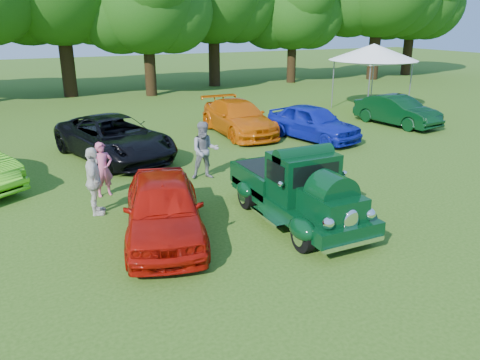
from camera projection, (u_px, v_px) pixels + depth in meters
name	position (u px, v px, depth m)	size (l,w,h in m)	color
ground	(290.00, 233.00, 11.31)	(120.00, 120.00, 0.00)	#2B4E12
hero_pickup	(297.00, 191.00, 11.85)	(2.18, 4.68, 1.83)	black
red_convertible	(164.00, 208.00, 10.89)	(1.77, 4.39, 1.50)	#9C0E06
back_car_black	(114.00, 138.00, 17.16)	(2.59, 5.62, 1.56)	black
back_car_orange	(238.00, 118.00, 20.86)	(2.06, 5.08, 1.47)	#CA5607
back_car_blue	(313.00, 122.00, 19.90)	(1.76, 4.36, 1.49)	#0E199F
back_car_green	(397.00, 111.00, 22.63)	(1.50, 4.31, 1.42)	black
spectator_pink	(103.00, 169.00, 13.48)	(0.59, 0.38, 1.60)	#C55175
spectator_grey	(205.00, 151.00, 14.92)	(0.90, 0.70, 1.86)	gray
spectator_white	(94.00, 182.00, 12.14)	(1.07, 0.44, 1.82)	beige
canopy_tent	(374.00, 53.00, 25.76)	(5.00, 5.00, 3.64)	white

